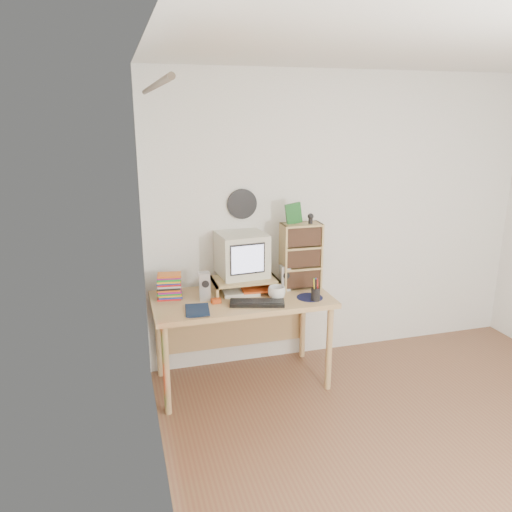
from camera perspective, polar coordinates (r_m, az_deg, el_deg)
floor at (r=3.64m, az=21.74°, el=-21.53°), size 3.50×3.50×0.00m
ceiling at (r=2.95m, az=27.06°, el=21.21°), size 3.50×3.50×0.00m
back_wall at (r=4.50m, az=9.95°, el=4.22°), size 3.50×0.00×3.50m
left_wall at (r=2.39m, az=-10.43°, el=-6.35°), size 0.00×3.50×3.50m
curtain at (r=2.88m, az=-10.51°, el=-4.60°), size 0.00×2.20×2.20m
wall_disc at (r=4.13m, az=-1.60°, el=5.96°), size 0.25×0.02×0.25m
desk at (r=4.06m, az=-1.88°, el=-6.19°), size 1.40×0.70×0.75m
monitor_riser at (r=4.03m, az=-1.34°, el=-2.91°), size 0.52×0.30×0.12m
crt_monitor at (r=4.01m, az=-1.48°, el=0.03°), size 0.40×0.40×0.35m
speaker_left at (r=3.88m, az=-5.90°, el=-3.46°), size 0.09×0.09×0.22m
speaker_right at (r=4.08m, az=3.29°, el=-2.51°), size 0.08×0.08×0.21m
keyboard at (r=3.80m, az=0.13°, el=-5.39°), size 0.44×0.25×0.03m
dvd_stack at (r=3.95m, az=-9.87°, el=-3.02°), size 0.20×0.15×0.26m
cd_rack at (r=4.11m, az=5.16°, el=0.01°), size 0.33×0.18×0.54m
mug at (r=3.89m, az=2.38°, el=-4.26°), size 0.17×0.17×0.11m
diary at (r=3.69m, az=-8.08°, el=-6.07°), size 0.23×0.18×0.04m
mousepad at (r=3.96m, az=6.16°, el=-4.73°), size 0.24×0.24×0.00m
pen_cup at (r=3.89m, az=6.83°, el=-4.12°), size 0.08×0.08×0.14m
papers at (r=4.04m, az=-1.07°, el=-4.00°), size 0.30×0.23×0.04m
red_box at (r=3.84m, az=-4.58°, el=-5.13°), size 0.08×0.05×0.04m
game_box at (r=4.02m, az=4.31°, el=4.87°), size 0.13×0.03×0.17m
webcam at (r=4.04m, az=6.26°, el=4.28°), size 0.05×0.05×0.08m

